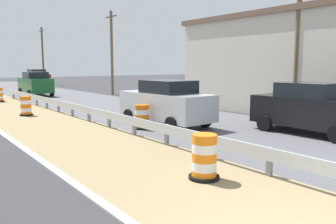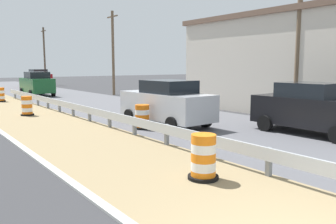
{
  "view_description": "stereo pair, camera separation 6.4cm",
  "coord_description": "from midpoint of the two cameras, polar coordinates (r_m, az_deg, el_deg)",
  "views": [
    {
      "loc": [
        -4.08,
        -2.08,
        2.64
      ],
      "look_at": [
        2.88,
        7.05,
        1.08
      ],
      "focal_mm": 36.62,
      "sensor_mm": 36.0,
      "label": 1
    },
    {
      "loc": [
        -4.03,
        -2.12,
        2.64
      ],
      "look_at": [
        2.88,
        7.05,
        1.08
      ],
      "focal_mm": 36.62,
      "sensor_mm": 36.0,
      "label": 2
    }
  ],
  "objects": [
    {
      "name": "traffic_barrel_close",
      "position": [
        14.43,
        -4.5,
        -1.0
      ],
      "size": [
        0.74,
        0.74,
        1.02
      ],
      "color": "orange",
      "rests_on": "ground"
    },
    {
      "name": "car_lead_far_lane",
      "position": [
        15.22,
        -0.46,
        1.56
      ],
      "size": [
        2.25,
        4.74,
        2.01
      ],
      "rotation": [
        0.0,
        0.0,
        1.61
      ],
      "color": "silver",
      "rests_on": "ground"
    },
    {
      "name": "utility_pole_mid",
      "position": [
        31.57,
        -9.4,
        9.87
      ],
      "size": [
        0.24,
        1.8,
        7.46
      ],
      "color": "brown",
      "rests_on": "ground"
    },
    {
      "name": "roadside_shop_near",
      "position": [
        22.06,
        20.07,
        7.62
      ],
      "size": [
        7.59,
        11.97,
        5.54
      ],
      "color": "beige",
      "rests_on": "ground"
    },
    {
      "name": "car_mid_far_lane",
      "position": [
        14.36,
        22.58,
        0.56
      ],
      "size": [
        2.11,
        4.52,
        1.99
      ],
      "rotation": [
        0.0,
        0.0,
        -1.55
      ],
      "color": "black",
      "rests_on": "ground"
    },
    {
      "name": "traffic_barrel_nearest",
      "position": [
        8.11,
        5.82,
        -7.77
      ],
      "size": [
        0.73,
        0.73,
        1.06
      ],
      "color": "orange",
      "rests_on": "ground"
    },
    {
      "name": "utility_pole_near",
      "position": [
        17.78,
        20.76,
        13.23
      ],
      "size": [
        0.24,
        1.8,
        8.68
      ],
      "color": "brown",
      "rests_on": "ground"
    },
    {
      "name": "traffic_barrel_mid",
      "position": [
        19.72,
        -22.65,
        0.79
      ],
      "size": [
        0.68,
        0.68,
        1.03
      ],
      "color": "orange",
      "rests_on": "ground"
    },
    {
      "name": "utility_pole_far",
      "position": [
        51.01,
        -20.16,
        8.88
      ],
      "size": [
        0.24,
        1.8,
        7.87
      ],
      "color": "brown",
      "rests_on": "ground"
    },
    {
      "name": "car_trailing_near_lane",
      "position": [
        45.07,
        -20.97,
        5.25
      ],
      "size": [
        2.07,
        4.58,
        2.2
      ],
      "rotation": [
        0.0,
        0.0,
        -1.57
      ],
      "color": "maroon",
      "rests_on": "ground"
    },
    {
      "name": "car_lead_near_lane",
      "position": [
        32.45,
        -21.25,
        4.39
      ],
      "size": [
        2.12,
        4.48,
        2.11
      ],
      "rotation": [
        0.0,
        0.0,
        1.56
      ],
      "color": "#195128",
      "rests_on": "ground"
    }
  ]
}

